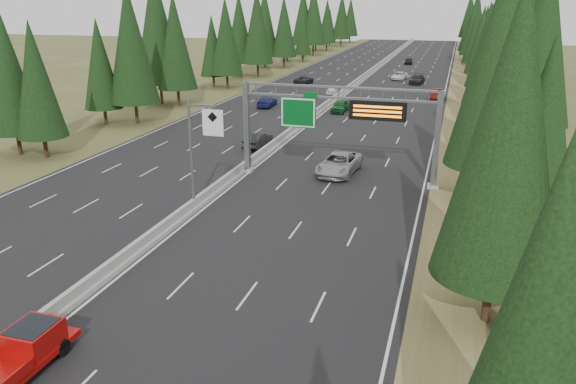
% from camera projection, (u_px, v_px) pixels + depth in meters
% --- Properties ---
extents(road, '(32.00, 260.00, 0.08)m').
position_uv_depth(road, '(344.00, 94.00, 90.22)').
color(road, black).
rests_on(road, ground).
extents(shoulder_right, '(3.60, 260.00, 0.06)m').
position_uv_depth(shoulder_right, '(459.00, 99.00, 85.39)').
color(shoulder_right, olive).
rests_on(shoulder_right, ground).
extents(shoulder_left, '(3.60, 260.00, 0.06)m').
position_uv_depth(shoulder_left, '(241.00, 89.00, 95.05)').
color(shoulder_left, '#4C4F25').
rests_on(shoulder_left, ground).
extents(median_barrier, '(0.70, 260.00, 0.85)m').
position_uv_depth(median_barrier, '(344.00, 91.00, 90.09)').
color(median_barrier, gray).
rests_on(median_barrier, road).
extents(sign_gantry, '(16.75, 0.98, 7.80)m').
position_uv_depth(sign_gantry, '(345.00, 119.00, 45.23)').
color(sign_gantry, slate).
rests_on(sign_gantry, road).
extents(hov_sign_pole, '(2.80, 0.50, 8.00)m').
position_uv_depth(hov_sign_pole, '(198.00, 148.00, 38.69)').
color(hov_sign_pole, slate).
rests_on(hov_sign_pole, road).
extents(tree_row_right, '(11.77, 241.37, 18.92)m').
position_uv_depth(tree_row_right, '(498.00, 42.00, 75.38)').
color(tree_row_right, black).
rests_on(tree_row_right, ground).
extents(tree_row_left, '(11.86, 240.20, 18.97)m').
position_uv_depth(tree_row_left, '(179.00, 36.00, 81.02)').
color(tree_row_left, black).
rests_on(tree_row_left, ground).
extents(silver_minivan, '(3.46, 6.55, 1.75)m').
position_uv_depth(silver_minivan, '(339.00, 164.00, 48.58)').
color(silver_minivan, '#98999C').
rests_on(silver_minivan, road).
extents(red_pickup, '(1.85, 5.19, 1.69)m').
position_uv_depth(red_pickup, '(27.00, 347.00, 22.84)').
color(red_pickup, black).
rests_on(red_pickup, road).
extents(car_ahead_green, '(1.87, 4.62, 1.57)m').
position_uv_depth(car_ahead_green, '(340.00, 106.00, 75.31)').
color(car_ahead_green, '#114E1F').
rests_on(car_ahead_green, road).
extents(car_ahead_dkred, '(2.18, 5.00, 1.60)m').
position_uv_depth(car_ahead_dkred, '(437.00, 94.00, 84.52)').
color(car_ahead_dkred, '#4C100A').
rests_on(car_ahead_dkred, road).
extents(car_ahead_dkgrey, '(2.72, 5.62, 1.58)m').
position_uv_depth(car_ahead_dkgrey, '(417.00, 79.00, 100.36)').
color(car_ahead_dkgrey, black).
rests_on(car_ahead_dkgrey, road).
extents(car_ahead_white, '(2.87, 5.35, 1.43)m').
position_uv_depth(car_ahead_white, '(399.00, 76.00, 105.67)').
color(car_ahead_white, white).
rests_on(car_ahead_white, road).
extents(car_ahead_far, '(2.01, 4.49, 1.50)m').
position_uv_depth(car_ahead_far, '(409.00, 61.00, 130.85)').
color(car_ahead_far, black).
rests_on(car_ahead_far, road).
extents(car_onc_near, '(1.92, 4.66, 1.50)m').
position_uv_depth(car_onc_near, '(258.00, 140.00, 57.32)').
color(car_onc_near, black).
rests_on(car_onc_near, road).
extents(car_onc_blue, '(2.27, 5.10, 1.45)m').
position_uv_depth(car_onc_blue, '(267.00, 102.00, 78.93)').
color(car_onc_blue, navy).
rests_on(car_onc_blue, road).
extents(car_onc_white, '(1.63, 3.88, 1.31)m').
position_uv_depth(car_onc_white, '(333.00, 91.00, 88.73)').
color(car_onc_white, silver).
rests_on(car_onc_white, road).
extents(car_onc_far, '(2.79, 5.28, 1.42)m').
position_uv_depth(car_onc_far, '(304.00, 80.00, 100.25)').
color(car_onc_far, black).
rests_on(car_onc_far, road).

